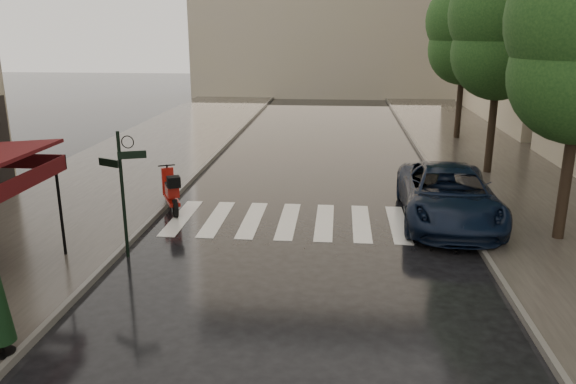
# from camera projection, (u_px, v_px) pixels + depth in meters

# --- Properties ---
(ground) EXTENTS (120.00, 120.00, 0.00)m
(ground) POSITION_uv_depth(u_px,v_px,m) (132.00, 320.00, 10.71)
(ground) COLOR black
(ground) RESTS_ON ground
(sidewalk_near) EXTENTS (6.00, 60.00, 0.12)m
(sidewalk_near) POSITION_uv_depth(u_px,v_px,m) (130.00, 165.00, 22.56)
(sidewalk_near) COLOR #38332D
(sidewalk_near) RESTS_ON ground
(sidewalk_far) EXTENTS (5.50, 60.00, 0.12)m
(sidewalk_far) POSITION_uv_depth(u_px,v_px,m) (507.00, 174.00, 21.26)
(sidewalk_far) COLOR #38332D
(sidewalk_far) RESTS_ON ground
(curb_near) EXTENTS (0.12, 60.00, 0.16)m
(curb_near) POSITION_uv_depth(u_px,v_px,m) (204.00, 167.00, 22.29)
(curb_near) COLOR #595651
(curb_near) RESTS_ON ground
(curb_far) EXTENTS (0.12, 60.00, 0.16)m
(curb_far) POSITION_uv_depth(u_px,v_px,m) (432.00, 172.00, 21.51)
(curb_far) COLOR #595651
(curb_far) RESTS_ON ground
(crosswalk) EXTENTS (7.85, 3.20, 0.01)m
(crosswalk) POSITION_uv_depth(u_px,v_px,m) (306.00, 221.00, 16.18)
(crosswalk) COLOR silver
(crosswalk) RESTS_ON ground
(signpost) EXTENTS (1.17, 0.29, 3.10)m
(signpost) POSITION_uv_depth(u_px,v_px,m) (122.00, 184.00, 13.17)
(signpost) COLOR black
(signpost) RESTS_ON ground
(tree_mid) EXTENTS (3.80, 3.80, 8.34)m
(tree_mid) POSITION_uv_depth(u_px,v_px,m) (502.00, 21.00, 19.78)
(tree_mid) COLOR black
(tree_mid) RESTS_ON sidewalk_far
(tree_far) EXTENTS (3.80, 3.80, 8.16)m
(tree_far) POSITION_uv_depth(u_px,v_px,m) (466.00, 26.00, 26.49)
(tree_far) COLOR black
(tree_far) RESTS_ON sidewalk_far
(scooter) EXTENTS (1.05, 1.81, 1.28)m
(scooter) POSITION_uv_depth(u_px,v_px,m) (171.00, 192.00, 16.96)
(scooter) COLOR black
(scooter) RESTS_ON ground
(parked_car) EXTENTS (2.79, 5.71, 1.56)m
(parked_car) POSITION_uv_depth(u_px,v_px,m) (448.00, 195.00, 16.01)
(parked_car) COLOR black
(parked_car) RESTS_ON ground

